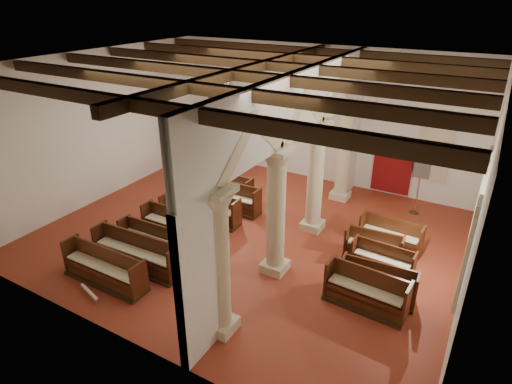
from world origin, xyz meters
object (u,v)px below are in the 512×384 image
at_px(pipe_organ, 228,138).
at_px(lectern, 236,163).
at_px(nave_pew_0, 105,272).
at_px(aisle_pew_0, 365,295).
at_px(processional_banner, 418,194).

xyz_separation_m(pipe_organ, lectern, (0.93, -0.78, -0.91)).
bearing_deg(nave_pew_0, aisle_pew_0, 21.56).
bearing_deg(aisle_pew_0, pipe_organ, 145.80).
relative_size(lectern, nave_pew_0, 0.39).
xyz_separation_m(lectern, processional_banner, (8.40, -0.04, 0.36)).
distance_m(lectern, aisle_pew_0, 10.57).
bearing_deg(lectern, pipe_organ, 131.33).
relative_size(lectern, aisle_pew_0, 0.48).
height_order(processional_banner, nave_pew_0, processional_banner).
xyz_separation_m(nave_pew_0, aisle_pew_0, (7.09, 2.81, 0.01)).
height_order(pipe_organ, aisle_pew_0, pipe_organ).
bearing_deg(processional_banner, pipe_organ, 171.72).
xyz_separation_m(pipe_organ, aisle_pew_0, (9.27, -7.28, -0.98)).
distance_m(lectern, nave_pew_0, 9.39).
bearing_deg(lectern, processional_banner, -8.96).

